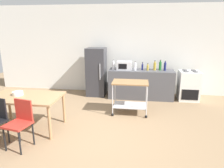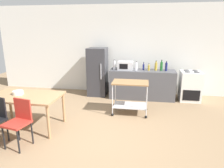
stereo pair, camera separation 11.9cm
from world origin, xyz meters
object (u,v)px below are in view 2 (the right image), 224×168
stove_oven (190,86)px  refrigerator (98,72)px  bottle_vinegar (136,66)px  dining_table (26,99)px  bottle_soy_sauce (114,65)px  microwave (125,66)px  fruit_bowl (18,93)px  bottle_wine (143,67)px  chair_red (19,120)px  bottle_sesame_oil (166,67)px  kitchen_cart (130,92)px  bottle_soda (149,68)px  bottle_olive_oil (156,66)px  bottle_hot_sauce (161,66)px

stove_oven → refrigerator: refrigerator is taller
stove_oven → bottle_vinegar: 1.74m
dining_table → bottle_soy_sauce: (1.58, 2.37, 0.36)m
dining_table → bottle_vinegar: bearing=46.4°
microwave → fruit_bowl: 3.21m
bottle_wine → bottle_vinegar: bearing=-155.9°
dining_table → chair_red: 0.76m
fruit_bowl → bottle_wine: bearing=42.3°
stove_oven → bottle_soy_sauce: 2.39m
bottle_vinegar → dining_table: bearing=-133.6°
dining_table → stove_oven: size_ratio=1.63×
microwave → bottle_vinegar: (0.34, -0.06, -0.01)m
refrigerator → bottle_sesame_oil: (2.16, -0.08, 0.25)m
refrigerator → chair_red: bearing=-102.7°
bottle_soy_sauce → bottle_sesame_oil: size_ratio=1.06×
stove_oven → dining_table: bearing=-147.8°
refrigerator → kitchen_cart: size_ratio=1.70×
microwave → bottle_wine: 0.56m
bottle_soda → bottle_sesame_oil: bearing=5.2°
stove_oven → fruit_bowl: (-4.10, -2.42, 0.34)m
bottle_wine → fruit_bowl: bottle_wine is taller
refrigerator → bottle_olive_oil: refrigerator is taller
dining_table → bottle_hot_sauce: size_ratio=4.64×
microwave → fruit_bowl: microwave is taller
dining_table → bottle_wine: (2.48, 2.47, 0.33)m
bottle_wine → stove_oven: bearing=-0.4°
bottle_wine → dining_table: bearing=-135.1°
bottle_hot_sauce → bottle_sesame_oil: bottle_hot_sauce is taller
bottle_soy_sauce → bottle_wine: size_ratio=1.29×
bottle_hot_sauce → fruit_bowl: bottle_hot_sauce is taller
bottle_hot_sauce → fruit_bowl: size_ratio=1.44×
bottle_soy_sauce → bottle_sesame_oil: bearing=3.2°
bottle_soda → fruit_bowl: (-2.84, -2.37, -0.20)m
bottle_olive_oil → microwave: bearing=-177.5°
kitchen_cart → bottle_olive_oil: bottle_olive_oil is taller
microwave → fruit_bowl: (-2.12, -2.40, -0.24)m
fruit_bowl → microwave: bearing=48.5°
bottle_olive_oil → bottle_hot_sauce: size_ratio=0.92×
refrigerator → bottle_soy_sauce: 0.66m
refrigerator → bottle_sesame_oil: size_ratio=5.25×
stove_oven → bottle_sesame_oil: (-0.74, -0.00, 0.58)m
bottle_vinegar → bottle_olive_oil: 0.60m
stove_oven → bottle_sesame_oil: bottle_sesame_oil is taller
microwave → bottle_vinegar: 0.35m
chair_red → kitchen_cart: (1.91, 1.83, 0.05)m
bottle_soy_sauce → bottle_soda: size_ratio=1.42×
chair_red → bottle_vinegar: size_ratio=3.20×
refrigerator → bottle_sesame_oil: 2.17m
stove_oven → bottle_sesame_oil: size_ratio=3.11×
dining_table → kitchen_cart: (2.18, 1.15, -0.10)m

